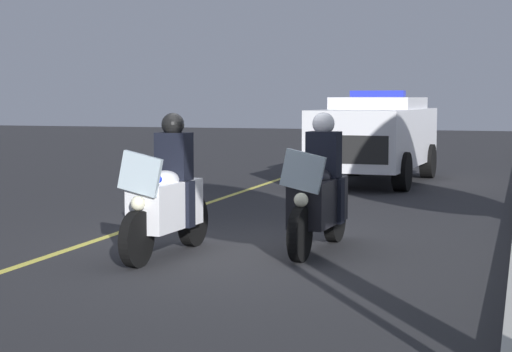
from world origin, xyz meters
TOP-DOWN VIEW (x-y plane):
  - ground_plane at (0.00, 0.00)m, footprint 80.00×80.00m
  - lane_stripe_center at (0.00, -2.15)m, footprint 48.00×0.12m
  - police_motorcycle_lead_left at (0.73, -0.80)m, footprint 2.14×0.60m
  - police_motorcycle_lead_right at (-0.14, 0.87)m, footprint 2.14×0.60m
  - police_suv at (-8.92, 0.11)m, footprint 5.01×2.31m

SIDE VIEW (x-z plane):
  - ground_plane at x=0.00m, z-range 0.00..0.00m
  - lane_stripe_center at x=0.00m, z-range 0.00..0.01m
  - police_motorcycle_lead_left at x=0.73m, z-range -0.16..1.56m
  - police_motorcycle_lead_right at x=-0.14m, z-range -0.16..1.56m
  - police_suv at x=-8.92m, z-range 0.04..2.09m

